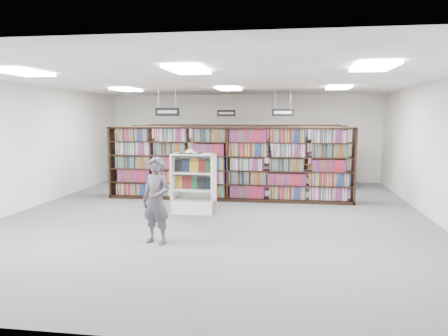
# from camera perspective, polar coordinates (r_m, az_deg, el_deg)

# --- Properties ---
(floor) EXTENTS (12.00, 12.00, 0.00)m
(floor) POSITION_cam_1_polar(r_m,az_deg,el_deg) (10.68, -0.89, -6.18)
(floor) COLOR #545459
(floor) RESTS_ON ground
(ceiling) EXTENTS (10.00, 12.00, 0.10)m
(ceiling) POSITION_cam_1_polar(r_m,az_deg,el_deg) (10.44, -0.92, 11.21)
(ceiling) COLOR white
(ceiling) RESTS_ON wall_back
(wall_back) EXTENTS (10.00, 0.10, 3.20)m
(wall_back) POSITION_cam_1_polar(r_m,az_deg,el_deg) (16.38, 2.52, 3.96)
(wall_back) COLOR white
(wall_back) RESTS_ON ground
(wall_front) EXTENTS (10.00, 0.10, 3.20)m
(wall_front) POSITION_cam_1_polar(r_m,az_deg,el_deg) (4.66, -13.03, -3.08)
(wall_front) COLOR white
(wall_front) RESTS_ON ground
(wall_left) EXTENTS (0.10, 12.00, 3.20)m
(wall_left) POSITION_cam_1_polar(r_m,az_deg,el_deg) (12.29, -24.60, 2.46)
(wall_left) COLOR white
(wall_left) RESTS_ON ground
(wall_right) EXTENTS (0.10, 12.00, 3.20)m
(wall_right) POSITION_cam_1_polar(r_m,az_deg,el_deg) (10.82, 26.25, 1.88)
(wall_right) COLOR white
(wall_right) RESTS_ON ground
(bookshelf_row_near) EXTENTS (7.00, 0.60, 2.10)m
(bookshelf_row_near) POSITION_cam_1_polar(r_m,az_deg,el_deg) (12.46, 0.60, 0.57)
(bookshelf_row_near) COLOR black
(bookshelf_row_near) RESTS_ON floor
(bookshelf_row_mid) EXTENTS (7.00, 0.60, 2.10)m
(bookshelf_row_mid) POSITION_cam_1_polar(r_m,az_deg,el_deg) (14.43, 1.69, 1.41)
(bookshelf_row_mid) COLOR black
(bookshelf_row_mid) RESTS_ON floor
(bookshelf_row_far) EXTENTS (7.00, 0.60, 2.10)m
(bookshelf_row_far) POSITION_cam_1_polar(r_m,az_deg,el_deg) (16.11, 2.40, 1.96)
(bookshelf_row_far) COLOR black
(bookshelf_row_far) RESTS_ON floor
(aisle_sign_left) EXTENTS (0.65, 0.02, 0.80)m
(aisle_sign_left) POSITION_cam_1_polar(r_m,az_deg,el_deg) (11.72, -7.42, 7.39)
(aisle_sign_left) COLOR #B2B2B7
(aisle_sign_left) RESTS_ON ceiling
(aisle_sign_right) EXTENTS (0.65, 0.02, 0.80)m
(aisle_sign_right) POSITION_cam_1_polar(r_m,az_deg,el_deg) (13.27, 7.69, 7.29)
(aisle_sign_right) COLOR #B2B2B7
(aisle_sign_right) RESTS_ON ceiling
(aisle_sign_center) EXTENTS (0.65, 0.02, 0.80)m
(aisle_sign_center) POSITION_cam_1_polar(r_m,az_deg,el_deg) (15.43, 0.29, 7.26)
(aisle_sign_center) COLOR #B2B2B7
(aisle_sign_center) RESTS_ON ceiling
(troffer_front_left) EXTENTS (0.60, 1.20, 0.04)m
(troffer_front_left) POSITION_cam_1_polar(r_m,az_deg,el_deg) (8.69, -24.79, 11.25)
(troffer_front_left) COLOR white
(troffer_front_left) RESTS_ON ceiling
(troffer_front_center) EXTENTS (0.60, 1.20, 0.04)m
(troffer_front_center) POSITION_cam_1_polar(r_m,az_deg,el_deg) (7.51, -4.76, 12.66)
(troffer_front_center) COLOR white
(troffer_front_center) RESTS_ON ceiling
(troffer_front_right) EXTENTS (0.60, 1.20, 0.04)m
(troffer_front_right) POSITION_cam_1_polar(r_m,az_deg,el_deg) (7.43, 18.99, 12.39)
(troffer_front_right) COLOR white
(troffer_front_right) RESTS_ON ceiling
(troffer_back_left) EXTENTS (0.60, 1.20, 0.04)m
(troffer_back_left) POSITION_cam_1_polar(r_m,az_deg,el_deg) (13.16, -12.64, 9.94)
(troffer_back_left) COLOR white
(troffer_back_left) RESTS_ON ceiling
(troffer_back_center) EXTENTS (0.60, 1.20, 0.04)m
(troffer_back_center) POSITION_cam_1_polar(r_m,az_deg,el_deg) (12.41, 0.61, 10.30)
(troffer_back_center) COLOR white
(troffer_back_center) RESTS_ON ceiling
(troffer_back_right) EXTENTS (0.60, 1.20, 0.04)m
(troffer_back_right) POSITION_cam_1_polar(r_m,az_deg,el_deg) (12.36, 14.74, 10.10)
(troffer_back_right) COLOR white
(troffer_back_right) RESTS_ON ceiling
(endcap_display) EXTENTS (1.08, 0.56, 1.48)m
(endcap_display) POSITION_cam_1_polar(r_m,az_deg,el_deg) (10.90, -3.93, -3.26)
(endcap_display) COLOR white
(endcap_display) RESTS_ON floor
(open_book) EXTENTS (0.60, 0.38, 0.13)m
(open_book) POSITION_cam_1_polar(r_m,az_deg,el_deg) (10.73, -4.49, 2.06)
(open_book) COLOR black
(open_book) RESTS_ON endcap_display
(shopper) EXTENTS (0.69, 0.57, 1.63)m
(shopper) POSITION_cam_1_polar(r_m,az_deg,el_deg) (8.28, -8.83, -4.25)
(shopper) COLOR #433F48
(shopper) RESTS_ON floor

